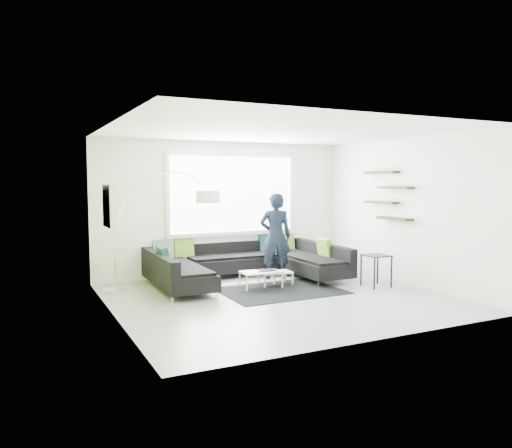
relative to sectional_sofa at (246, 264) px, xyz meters
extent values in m
plane|color=gray|center=(-0.05, -1.48, -0.35)|extent=(5.50, 5.50, 0.00)
cube|color=white|center=(-0.05, 1.02, 1.05)|extent=(5.50, 0.04, 2.80)
cube|color=white|center=(-0.05, -3.98, 1.05)|extent=(5.50, 0.04, 2.80)
cube|color=white|center=(-2.80, -1.48, 1.05)|extent=(0.04, 5.00, 2.80)
cube|color=white|center=(2.70, -1.48, 1.05)|extent=(0.04, 5.00, 2.80)
cube|color=white|center=(-0.05, -1.48, 2.45)|extent=(5.50, 5.00, 0.04)
cube|color=#93C638|center=(-2.79, -1.48, 1.05)|extent=(0.01, 5.00, 2.80)
cube|color=white|center=(0.15, 0.98, 1.35)|extent=(2.96, 0.06, 1.68)
cube|color=white|center=(-2.73, -0.88, 1.25)|extent=(0.12, 0.66, 0.66)
cube|color=black|center=(2.59, -1.08, 1.35)|extent=(0.20, 1.24, 0.95)
cube|color=black|center=(0.00, 0.00, -0.16)|extent=(3.69, 2.31, 0.39)
cube|color=black|center=(0.00, 0.00, 0.18)|extent=(3.69, 2.31, 0.29)
cube|color=#4C7219|center=(0.00, 0.00, 0.24)|extent=(3.28, 0.24, 0.41)
cube|color=black|center=(0.21, -1.02, -0.34)|extent=(2.13, 1.55, 0.01)
cube|color=white|center=(0.19, -0.58, -0.19)|extent=(1.00, 0.63, 0.31)
cube|color=black|center=(2.00, -1.48, -0.05)|extent=(0.44, 0.44, 0.60)
imported|color=black|center=(0.66, 0.02, 0.52)|extent=(0.95, 0.89, 1.74)
imported|color=black|center=(0.13, -0.70, -0.02)|extent=(0.38, 0.26, 0.03)
camera|label=1|loc=(-4.09, -8.77, 1.64)|focal=35.00mm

